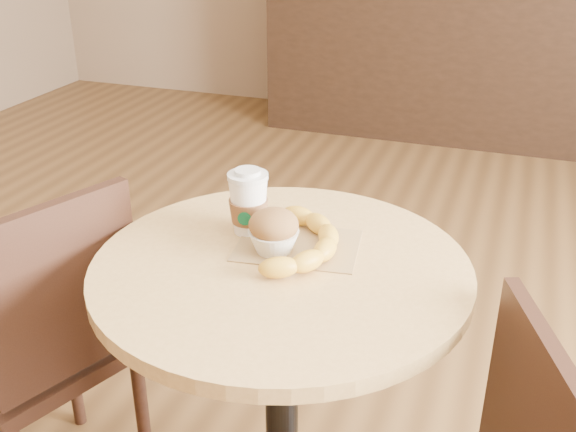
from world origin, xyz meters
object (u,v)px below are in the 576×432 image
Objects in this scene: chair_left at (48,345)px; coffee_cup at (248,204)px; banana at (304,242)px; muffin at (274,231)px; cafe_table at (281,351)px.

coffee_cup is (0.43, 0.16, 0.35)m from chair_left.
chair_left reaches higher than banana.
chair_left reaches higher than muffin.
coffee_cup reaches higher than cafe_table.
banana is (0.14, -0.05, -0.04)m from coffee_cup.
cafe_table is 0.26m from muffin.
coffee_cup reaches higher than chair_left.
muffin reaches higher than banana.
cafe_table is at bearing 117.94° from chair_left.
cafe_table is 0.88× the size of chair_left.
chair_left is at bearing -169.49° from muffin.
banana is at bearing 19.26° from muffin.
chair_left is 6.14× the size of coffee_cup.
banana is at bearing -30.32° from coffee_cup.
chair_left is 0.62m from muffin.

